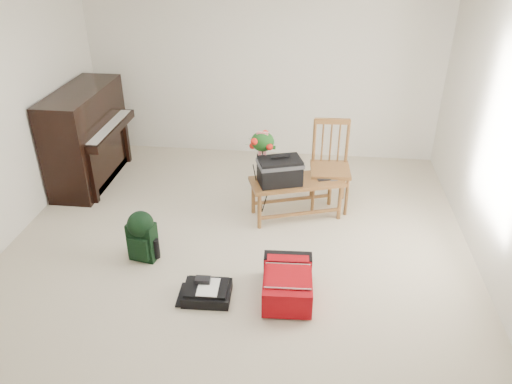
# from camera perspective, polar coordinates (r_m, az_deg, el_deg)

# --- Properties ---
(floor) EXTENTS (5.00, 5.50, 0.01)m
(floor) POSITION_cam_1_polar(r_m,az_deg,el_deg) (5.28, -2.48, -7.77)
(floor) COLOR #BCB097
(floor) RESTS_ON ground
(ceiling) EXTENTS (5.00, 5.50, 0.01)m
(ceiling) POSITION_cam_1_polar(r_m,az_deg,el_deg) (4.28, -3.23, 20.12)
(ceiling) COLOR white
(ceiling) RESTS_ON wall_back
(wall_back) EXTENTS (5.00, 0.04, 2.50)m
(wall_back) POSITION_cam_1_polar(r_m,az_deg,el_deg) (7.21, 0.77, 13.70)
(wall_back) COLOR silver
(wall_back) RESTS_ON floor
(piano) EXTENTS (0.71, 1.50, 1.25)m
(piano) POSITION_cam_1_polar(r_m,az_deg,el_deg) (6.94, -18.68, 5.84)
(piano) COLOR black
(piano) RESTS_ON floor
(bench) EXTENTS (1.15, 0.75, 0.82)m
(bench) POSITION_cam_1_polar(r_m,az_deg,el_deg) (5.73, 3.27, 2.26)
(bench) COLOR brown
(bench) RESTS_ON floor
(dining_chair) EXTENTS (0.49, 0.49, 1.07)m
(dining_chair) POSITION_cam_1_polar(r_m,az_deg,el_deg) (6.06, 8.48, 2.90)
(dining_chair) COLOR brown
(dining_chair) RESTS_ON floor
(red_suitcase) EXTENTS (0.48, 0.69, 0.29)m
(red_suitcase) POSITION_cam_1_polar(r_m,az_deg,el_deg) (4.78, 3.64, -10.01)
(red_suitcase) COLOR #A60715
(red_suitcase) RESTS_ON floor
(black_duffel) EXTENTS (0.46, 0.37, 0.19)m
(black_duffel) POSITION_cam_1_polar(r_m,az_deg,el_deg) (4.80, -5.62, -11.28)
(black_duffel) COLOR black
(black_duffel) RESTS_ON floor
(green_backpack) EXTENTS (0.31, 0.28, 0.56)m
(green_backpack) POSITION_cam_1_polar(r_m,az_deg,el_deg) (5.26, -12.95, -4.67)
(green_backpack) COLOR black
(green_backpack) RESTS_ON floor
(flower_stand) EXTENTS (0.36, 0.36, 1.08)m
(flower_stand) POSITION_cam_1_polar(r_m,az_deg,el_deg) (5.82, 0.73, 2.14)
(flower_stand) COLOR black
(flower_stand) RESTS_ON floor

